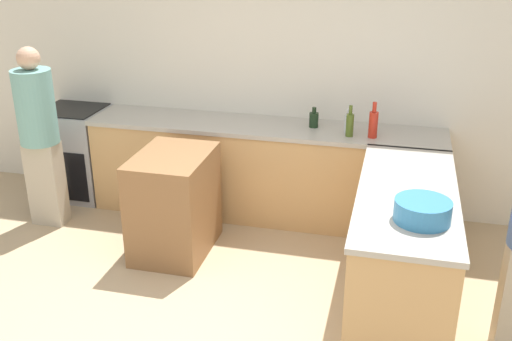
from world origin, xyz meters
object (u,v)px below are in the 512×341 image
(mixing_bowl, at_px, (423,211))
(range_oven, at_px, (76,152))
(wine_bottle_dark, at_px, (314,119))
(olive_oil_bottle, at_px, (350,124))
(island_table, at_px, (174,203))
(hot_sauce_bottle, at_px, (373,124))
(vinegar_bottle_clear, at_px, (348,123))
(person_by_range, at_px, (39,132))

(mixing_bowl, bearing_deg, range_oven, 154.18)
(wine_bottle_dark, height_order, olive_oil_bottle, olive_oil_bottle)
(island_table, relative_size, mixing_bowl, 2.49)
(olive_oil_bottle, bearing_deg, island_table, -151.81)
(range_oven, xyz_separation_m, hot_sauce_bottle, (2.98, -0.11, 0.58))
(vinegar_bottle_clear, bearing_deg, person_by_range, -167.05)
(vinegar_bottle_clear, bearing_deg, island_table, -148.59)
(mixing_bowl, bearing_deg, hot_sauce_bottle, 104.88)
(olive_oil_bottle, bearing_deg, hot_sauce_bottle, 4.00)
(island_table, distance_m, vinegar_bottle_clear, 1.68)
(mixing_bowl, relative_size, hot_sauce_bottle, 1.12)
(wine_bottle_dark, xyz_separation_m, person_by_range, (-2.39, -0.71, -0.08))
(hot_sauce_bottle, bearing_deg, vinegar_bottle_clear, 162.12)
(island_table, relative_size, olive_oil_bottle, 3.19)
(vinegar_bottle_clear, bearing_deg, hot_sauce_bottle, -17.88)
(range_oven, bearing_deg, hot_sauce_bottle, -2.14)
(range_oven, height_order, mixing_bowl, mixing_bowl)
(range_oven, relative_size, wine_bottle_dark, 4.96)
(wine_bottle_dark, bearing_deg, vinegar_bottle_clear, -15.50)
(wine_bottle_dark, height_order, vinegar_bottle_clear, vinegar_bottle_clear)
(island_table, height_order, hot_sauce_bottle, hot_sauce_bottle)
(person_by_range, bearing_deg, olive_oil_bottle, 11.09)
(hot_sauce_bottle, bearing_deg, olive_oil_bottle, -176.00)
(vinegar_bottle_clear, bearing_deg, mixing_bowl, -68.47)
(wine_bottle_dark, xyz_separation_m, vinegar_bottle_clear, (0.32, -0.09, 0.01))
(island_table, bearing_deg, person_by_range, 171.42)
(olive_oil_bottle, relative_size, vinegar_bottle_clear, 1.27)
(hot_sauce_bottle, bearing_deg, mixing_bowl, -75.12)
(island_table, relative_size, hot_sauce_bottle, 2.79)
(wine_bottle_dark, relative_size, olive_oil_bottle, 0.67)
(person_by_range, bearing_deg, island_table, -8.58)
(island_table, bearing_deg, hot_sauce_bottle, 25.50)
(mixing_bowl, bearing_deg, wine_bottle_dark, 119.30)
(olive_oil_bottle, height_order, person_by_range, person_by_range)
(wine_bottle_dark, bearing_deg, mixing_bowl, -60.70)
(person_by_range, bearing_deg, hot_sauce_bottle, 10.61)
(hot_sauce_bottle, height_order, person_by_range, person_by_range)
(olive_oil_bottle, bearing_deg, person_by_range, -168.91)
(person_by_range, bearing_deg, wine_bottle_dark, 16.55)
(wine_bottle_dark, height_order, person_by_range, person_by_range)
(olive_oil_bottle, bearing_deg, wine_bottle_dark, 152.97)
(island_table, relative_size, wine_bottle_dark, 4.74)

